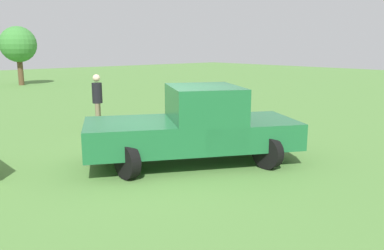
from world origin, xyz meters
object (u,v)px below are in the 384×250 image
tree_back_right (18,45)px  traffic_cone (189,111)px  pickup_truck (197,124)px  person_bystander (97,98)px

tree_back_right → traffic_cone: bearing=2.3°
pickup_truck → traffic_cone: (-4.48, 3.56, -0.64)m
pickup_truck → person_bystander: size_ratio=2.86×
pickup_truck → tree_back_right: 21.93m
pickup_truck → traffic_cone: pickup_truck is taller
pickup_truck → traffic_cone: bearing=-100.2°
traffic_cone → pickup_truck: bearing=-38.4°
person_bystander → traffic_cone: bearing=-148.9°
pickup_truck → tree_back_right: (-21.66, 2.88, 1.84)m
tree_back_right → person_bystander: bearing=-9.7°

